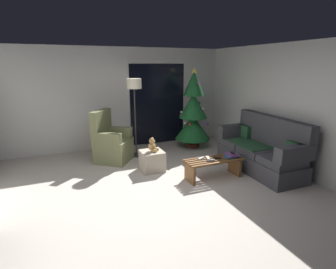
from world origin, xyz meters
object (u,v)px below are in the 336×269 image
(armchair, at_px, (111,143))
(teddy_bear_honey, at_px, (152,146))
(cell_phone, at_px, (233,153))
(floor_lamp, at_px, (134,91))
(couch, at_px, (262,151))
(remote_silver, at_px, (201,158))
(remote_black, at_px, (217,158))
(coffee_table, at_px, (213,165))
(remote_white, at_px, (208,158))
(ottoman, at_px, (152,161))
(book_stack, at_px, (232,155))
(christmas_tree, at_px, (193,113))
(remote_graphite, at_px, (211,160))

(armchair, height_order, teddy_bear_honey, armchair)
(cell_phone, relative_size, armchair, 0.13)
(armchair, bearing_deg, cell_phone, -40.54)
(floor_lamp, xyz_separation_m, teddy_bear_honey, (0.06, -0.98, -0.98))
(couch, xyz_separation_m, remote_silver, (-1.34, 0.10, -0.01))
(remote_black, height_order, floor_lamp, floor_lamp)
(couch, distance_m, coffee_table, 1.14)
(couch, relative_size, remote_white, 12.54)
(cell_phone, bearing_deg, remote_black, -167.32)
(cell_phone, height_order, floor_lamp, floor_lamp)
(couch, height_order, remote_white, couch)
(coffee_table, height_order, floor_lamp, floor_lamp)
(cell_phone, relative_size, ottoman, 0.33)
(armchair, distance_m, ottoman, 1.10)
(remote_black, height_order, book_stack, book_stack)
(cell_phone, xyz_separation_m, teddy_bear_honey, (-1.33, 0.83, 0.07))
(armchair, height_order, ottoman, armchair)
(remote_white, height_order, remote_silver, same)
(remote_white, distance_m, floor_lamp, 2.23)
(floor_lamp, relative_size, teddy_bear_honey, 6.25)
(christmas_tree, bearing_deg, cell_phone, -94.54)
(cell_phone, bearing_deg, remote_silver, -172.61)
(armchair, distance_m, teddy_bear_honey, 1.10)
(remote_white, relative_size, ottoman, 0.35)
(remote_graphite, height_order, cell_phone, cell_phone)
(cell_phone, height_order, christmas_tree, christmas_tree)
(remote_silver, bearing_deg, remote_black, 44.12)
(christmas_tree, bearing_deg, couch, -72.87)
(cell_phone, bearing_deg, couch, 22.75)
(remote_silver, bearing_deg, cell_phone, 49.79)
(couch, relative_size, remote_graphite, 12.54)
(remote_white, bearing_deg, floor_lamp, -44.18)
(remote_graphite, xyz_separation_m, book_stack, (0.47, 0.03, 0.03))
(coffee_table, relative_size, ottoman, 2.50)
(remote_black, xyz_separation_m, christmas_tree, (0.47, 1.88, 0.50))
(armchair, bearing_deg, remote_white, -46.53)
(armchair, bearing_deg, book_stack, -40.93)
(coffee_table, relative_size, floor_lamp, 0.62)
(armchair, xyz_separation_m, ottoman, (0.65, -0.86, -0.20))
(remote_silver, xyz_separation_m, christmas_tree, (0.76, 1.79, 0.50))
(cell_phone, height_order, teddy_bear_honey, teddy_bear_honey)
(remote_black, distance_m, cell_phone, 0.33)
(remote_white, height_order, book_stack, book_stack)
(remote_graphite, distance_m, teddy_bear_honey, 1.20)
(cell_phone, bearing_deg, christmas_tree, 105.52)
(book_stack, xyz_separation_m, armchair, (-1.96, 1.70, -0.01))
(remote_white, height_order, ottoman, ottoman)
(remote_graphite, relative_size, armchair, 0.14)
(couch, bearing_deg, teddy_bear_honey, 158.95)
(coffee_table, xyz_separation_m, remote_silver, (-0.21, 0.09, 0.13))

